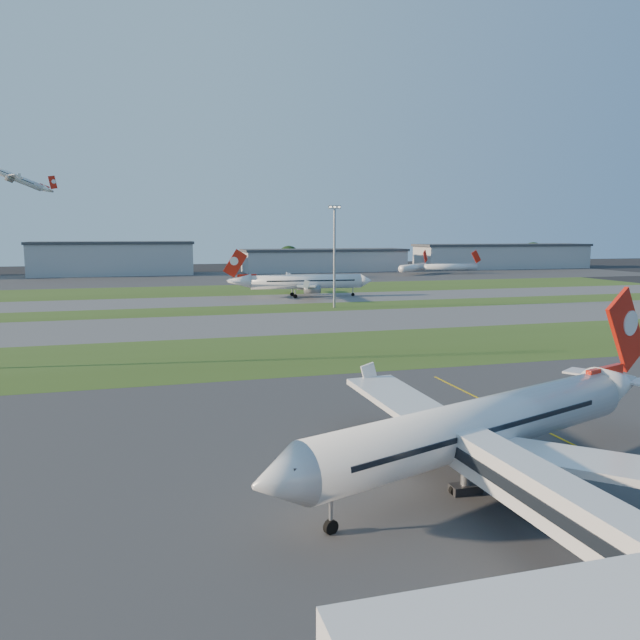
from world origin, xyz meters
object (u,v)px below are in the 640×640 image
object	(u,v)px
jet_bridge	(557,503)
airliner_parked	(482,427)
mini_jet_far	(451,267)
airliner_taxiing	(305,282)
mini_jet_near	(414,267)
light_mast_centre	(334,250)

from	to	relation	value
jet_bridge	airliner_parked	world-z (taller)	airliner_parked
jet_bridge	mini_jet_far	size ratio (longest dim) A/B	0.94
airliner_taxiing	jet_bridge	bearing A→B (deg)	85.12
airliner_parked	jet_bridge	bearing A→B (deg)	-121.50
jet_bridge	airliner_taxiing	distance (m)	153.18
airliner_taxiing	airliner_parked	bearing A→B (deg)	85.33
airliner_parked	mini_jet_far	distance (m)	250.77
mini_jet_near	light_mast_centre	size ratio (longest dim) A/B	0.88
jet_bridge	mini_jet_near	distance (m)	257.37
jet_bridge	airliner_parked	distance (m)	12.63
mini_jet_far	jet_bridge	bearing A→B (deg)	-115.68
jet_bridge	airliner_taxiing	size ratio (longest dim) A/B	0.65
mini_jet_far	light_mast_centre	size ratio (longest dim) A/B	1.11
airliner_parked	airliner_taxiing	bearing A→B (deg)	61.04
airliner_parked	airliner_taxiing	size ratio (longest dim) A/B	0.93
mini_jet_far	light_mast_centre	distance (m)	145.59
airliner_taxiing	light_mast_centre	bearing A→B (deg)	95.32
mini_jet_near	jet_bridge	bearing A→B (deg)	-153.73
airliner_parked	light_mast_centre	xyz separation A→B (m)	(22.30, 110.86, 10.44)
airliner_taxiing	light_mast_centre	world-z (taller)	light_mast_centre
airliner_parked	airliner_taxiing	world-z (taller)	airliner_taxiing
mini_jet_near	mini_jet_far	bearing A→B (deg)	-47.70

